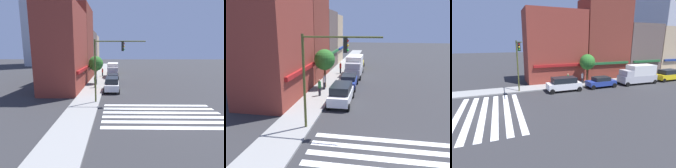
{
  "view_description": "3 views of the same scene",
  "coord_description": "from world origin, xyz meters",
  "views": [
    {
      "loc": [
        -14.97,
        4.33,
        5.7
      ],
      "look_at": [
        9.42,
        4.7,
        1.0
      ],
      "focal_mm": 28.0,
      "sensor_mm": 36.0,
      "label": 1
    },
    {
      "loc": [
        -10.61,
        1.53,
        7.23
      ],
      "look_at": [
        3.54,
        4.0,
        3.5
      ],
      "focal_mm": 35.0,
      "sensor_mm": 36.0,
      "label": 2
    },
    {
      "loc": [
        1.32,
        -17.2,
        6.69
      ],
      "look_at": [
        9.42,
        4.7,
        1.0
      ],
      "focal_mm": 28.0,
      "sensor_mm": 36.0,
      "label": 3
    }
  ],
  "objects": [
    {
      "name": "suv_yellow",
      "position": [
        28.93,
        4.7,
        1.03
      ],
      "size": [
        4.74,
        2.12,
        1.94
      ],
      "rotation": [
        0.0,
        0.0,
        0.02
      ],
      "color": "yellow",
      "rests_on": "ground_plane"
    },
    {
      "name": "street_tree",
      "position": [
        14.4,
        7.5,
        3.52
      ],
      "size": [
        2.47,
        2.47,
        4.62
      ],
      "color": "brown",
      "rests_on": "sidewalk_left"
    },
    {
      "name": "pedestrian_red_jacket",
      "position": [
        22.91,
        6.99,
        1.07
      ],
      "size": [
        0.32,
        0.32,
        1.77
      ],
      "rotation": [
        0.0,
        0.0,
        4.6
      ],
      "color": "#23232D",
      "rests_on": "sidewalk_left"
    },
    {
      "name": "ground_plane",
      "position": [
        0.0,
        0.0,
        0.0
      ],
      "size": [
        200.0,
        200.0,
        0.0
      ],
      "primitive_type": "plane",
      "color": "#2D2D30"
    },
    {
      "name": "crosswalk_stripes",
      "position": [
        0.0,
        0.0,
        0.0
      ],
      "size": [
        5.99,
        10.8,
        0.01
      ],
      "color": "silver",
      "rests_on": "ground_plane"
    },
    {
      "name": "storefront_row",
      "position": [
        21.12,
        11.5,
        5.83
      ],
      "size": [
        33.18,
        5.3,
        13.82
      ],
      "color": "maroon",
      "rests_on": "ground_plane"
    },
    {
      "name": "pedestrian_green_top",
      "position": [
        11.04,
        7.3,
        1.07
      ],
      "size": [
        0.32,
        0.32,
        1.77
      ],
      "rotation": [
        0.0,
        0.0,
        3.06
      ],
      "color": "#23232D",
      "rests_on": "sidewalk_left"
    },
    {
      "name": "sidewalk_left",
      "position": [
        0.0,
        7.5,
        0.07
      ],
      "size": [
        120.0,
        3.0,
        0.15
      ],
      "color": "gray",
      "rests_on": "ground_plane"
    },
    {
      "name": "traffic_signal",
      "position": [
        3.54,
        5.21,
        4.67
      ],
      "size": [
        0.32,
        5.35,
        6.83
      ],
      "color": "#474C1E",
      "rests_on": "ground_plane"
    },
    {
      "name": "sedan_blue",
      "position": [
        15.33,
        4.7,
        0.84
      ],
      "size": [
        4.43,
        2.02,
        1.59
      ],
      "rotation": [
        0.0,
        0.0,
        0.02
      ],
      "color": "navy",
      "rests_on": "ground_plane"
    },
    {
      "name": "pedestrian_white_shirt",
      "position": [
        13.54,
        7.4,
        1.07
      ],
      "size": [
        0.32,
        0.32,
        1.77
      ],
      "rotation": [
        0.0,
        0.0,
        6.09
      ],
      "color": "#23232D",
      "rests_on": "sidewalk_left"
    },
    {
      "name": "suv_white",
      "position": [
        9.42,
        4.7,
        1.03
      ],
      "size": [
        4.71,
        2.12,
        1.94
      ],
      "rotation": [
        0.0,
        0.0,
        -0.01
      ],
      "color": "white",
      "rests_on": "ground_plane"
    },
    {
      "name": "box_truck_silver",
      "position": [
        22.17,
        4.7,
        1.59
      ],
      "size": [
        6.24,
        2.42,
        3.04
      ],
      "rotation": [
        0.0,
        0.0,
        -0.02
      ],
      "color": "#B7B7BC",
      "rests_on": "ground_plane"
    }
  ]
}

